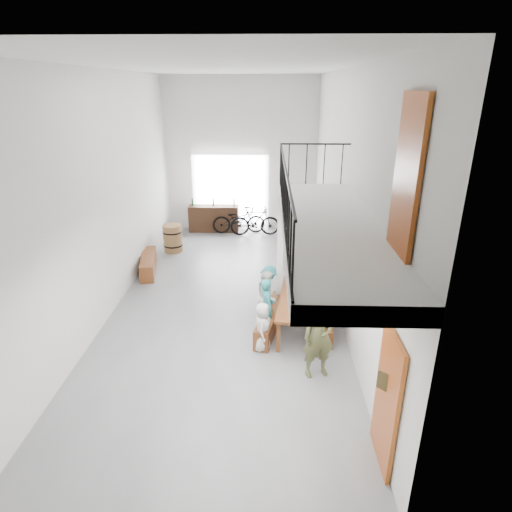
{
  "coord_description": "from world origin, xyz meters",
  "views": [
    {
      "loc": [
        1.02,
        -9.73,
        5.13
      ],
      "look_at": [
        0.74,
        -0.5,
        1.44
      ],
      "focal_mm": 30.0,
      "sensor_mm": 36.0,
      "label": 1
    }
  ],
  "objects_px": {
    "host_standing": "(319,335)",
    "bicycle_near": "(239,220)",
    "bench_inner": "(271,319)",
    "oak_barrel": "(173,238)",
    "side_bench": "(148,264)",
    "serving_counter": "(214,218)",
    "tasting_table": "(300,301)"
  },
  "relations": [
    {
      "from": "tasting_table",
      "to": "bicycle_near",
      "type": "xyz_separation_m",
      "value": [
        -1.82,
        6.76,
        -0.2
      ]
    },
    {
      "from": "tasting_table",
      "to": "oak_barrel",
      "type": "xyz_separation_m",
      "value": [
        -3.86,
        4.78,
        -0.25
      ]
    },
    {
      "from": "tasting_table",
      "to": "side_bench",
      "type": "bearing_deg",
      "value": 150.82
    },
    {
      "from": "bench_inner",
      "to": "host_standing",
      "type": "bearing_deg",
      "value": -49.26
    },
    {
      "from": "serving_counter",
      "to": "bench_inner",
      "type": "bearing_deg",
      "value": -73.5
    },
    {
      "from": "tasting_table",
      "to": "bicycle_near",
      "type": "distance_m",
      "value": 7.01
    },
    {
      "from": "bench_inner",
      "to": "oak_barrel",
      "type": "xyz_separation_m",
      "value": [
        -3.22,
        4.76,
        0.23
      ]
    },
    {
      "from": "bench_inner",
      "to": "side_bench",
      "type": "height_order",
      "value": "side_bench"
    },
    {
      "from": "bench_inner",
      "to": "host_standing",
      "type": "distance_m",
      "value": 1.96
    },
    {
      "from": "oak_barrel",
      "to": "serving_counter",
      "type": "relative_size",
      "value": 0.49
    },
    {
      "from": "side_bench",
      "to": "bicycle_near",
      "type": "distance_m",
      "value": 4.4
    },
    {
      "from": "bench_inner",
      "to": "serving_counter",
      "type": "xyz_separation_m",
      "value": [
        -2.13,
        6.95,
        0.26
      ]
    },
    {
      "from": "tasting_table",
      "to": "side_bench",
      "type": "distance_m",
      "value": 5.27
    },
    {
      "from": "oak_barrel",
      "to": "host_standing",
      "type": "height_order",
      "value": "host_standing"
    },
    {
      "from": "oak_barrel",
      "to": "bicycle_near",
      "type": "distance_m",
      "value": 2.84
    },
    {
      "from": "tasting_table",
      "to": "host_standing",
      "type": "xyz_separation_m",
      "value": [
        0.24,
        -1.62,
        0.16
      ]
    },
    {
      "from": "side_bench",
      "to": "bicycle_near",
      "type": "xyz_separation_m",
      "value": [
        2.42,
        3.66,
        0.26
      ]
    },
    {
      "from": "bench_inner",
      "to": "side_bench",
      "type": "bearing_deg",
      "value": 151.93
    },
    {
      "from": "tasting_table",
      "to": "side_bench",
      "type": "relative_size",
      "value": 1.32
    },
    {
      "from": "tasting_table",
      "to": "oak_barrel",
      "type": "bearing_deg",
      "value": 135.89
    },
    {
      "from": "tasting_table",
      "to": "host_standing",
      "type": "relative_size",
      "value": 1.33
    },
    {
      "from": "tasting_table",
      "to": "host_standing",
      "type": "height_order",
      "value": "host_standing"
    },
    {
      "from": "tasting_table",
      "to": "bench_inner",
      "type": "distance_m",
      "value": 0.8
    },
    {
      "from": "bicycle_near",
      "to": "serving_counter",
      "type": "bearing_deg",
      "value": 70.68
    },
    {
      "from": "host_standing",
      "to": "bench_inner",
      "type": "bearing_deg",
      "value": 100.91
    },
    {
      "from": "side_bench",
      "to": "host_standing",
      "type": "xyz_separation_m",
      "value": [
        4.48,
        -4.71,
        0.62
      ]
    },
    {
      "from": "bicycle_near",
      "to": "tasting_table",
      "type": "bearing_deg",
      "value": -171.79
    },
    {
      "from": "bench_inner",
      "to": "serving_counter",
      "type": "bearing_deg",
      "value": 119.49
    },
    {
      "from": "oak_barrel",
      "to": "bicycle_near",
      "type": "bearing_deg",
      "value": 44.13
    },
    {
      "from": "host_standing",
      "to": "bicycle_near",
      "type": "relative_size",
      "value": 0.89
    },
    {
      "from": "serving_counter",
      "to": "bicycle_near",
      "type": "height_order",
      "value": "bicycle_near"
    },
    {
      "from": "oak_barrel",
      "to": "bench_inner",
      "type": "bearing_deg",
      "value": -55.94
    }
  ]
}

